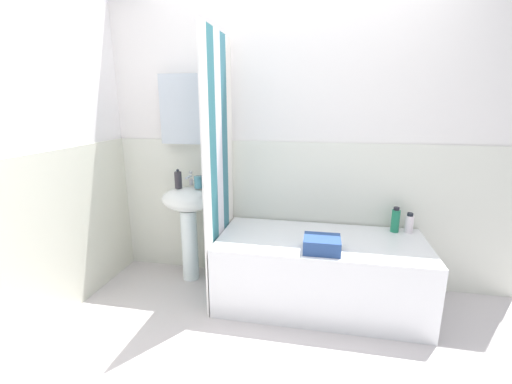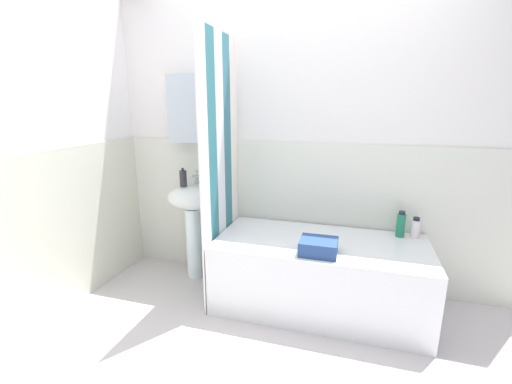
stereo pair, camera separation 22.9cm
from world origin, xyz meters
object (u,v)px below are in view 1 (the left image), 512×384
Objects in this scene: bathtub at (320,271)px; towel_folded at (322,244)px; soap_dispenser at (178,180)px; shampoo_bottle at (409,223)px; conditioner_bottle at (395,220)px; sink at (188,213)px; toothbrush_cup at (198,182)px.

towel_folded is at bearing -88.74° from bathtub.
soap_dispenser is 1.87m from shampoo_bottle.
conditioner_bottle is at bearing 41.19° from towel_folded.
sink is 1.68m from conditioner_bottle.
toothbrush_cup is 0.62× the size of shampoo_bottle.
towel_folded reaches higher than bathtub.
conditioner_bottle is at bearing 2.97° from toothbrush_cup.
bathtub is at bearing -8.70° from sink.
toothbrush_cup reaches higher than conditioner_bottle.
soap_dispenser reaches higher than bathtub.
towel_folded is at bearing -17.25° from soap_dispenser.
shampoo_bottle is at bearing 36.71° from towel_folded.
shampoo_bottle is (1.68, 0.09, -0.27)m from toothbrush_cup.
shampoo_bottle reaches higher than bathtub.
soap_dispenser is 1.76m from conditioner_bottle.
sink is 1.78m from shampoo_bottle.
soap_dispenser reaches higher than shampoo_bottle.
conditioner_bottle is (1.58, 0.08, -0.25)m from toothbrush_cup.
sink is 0.30m from soap_dispenser.
conditioner_bottle is 0.74m from towel_folded.
towel_folded is (1.18, -0.37, -0.32)m from soap_dispenser.
sink is 0.54× the size of bathtub.
toothbrush_cup is at bearing -177.03° from conditioner_bottle.
sink is at bearing -173.28° from toothbrush_cup.
soap_dispenser reaches higher than toothbrush_cup.
toothbrush_cup is 1.71m from shampoo_bottle.
soap_dispenser is at bearing 162.75° from towel_folded.
toothbrush_cup reaches higher than shampoo_bottle.
toothbrush_cup is 1.20m from bathtub.
conditioner_bottle is 0.81× the size of towel_folded.
bathtub is at bearing -154.68° from conditioner_bottle.
soap_dispenser is at bearing 172.88° from bathtub.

